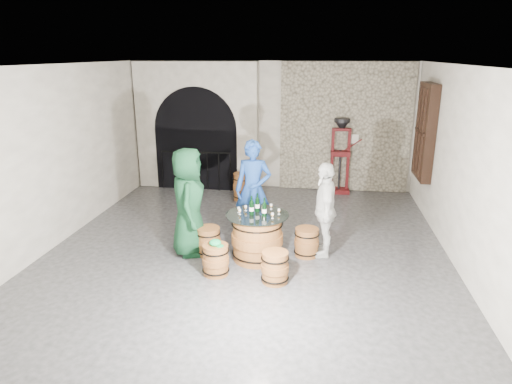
# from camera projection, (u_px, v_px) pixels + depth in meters

# --- Properties ---
(ground) EXTENTS (8.00, 8.00, 0.00)m
(ground) POSITION_uv_depth(u_px,v_px,m) (248.00, 247.00, 8.29)
(ground) COLOR #2A2A2C
(ground) RESTS_ON ground
(wall_back) EXTENTS (8.00, 0.00, 8.00)m
(wall_back) POSITION_uv_depth(u_px,v_px,m) (273.00, 126.00, 11.60)
(wall_back) COLOR silver
(wall_back) RESTS_ON ground
(wall_front) EXTENTS (8.00, 0.00, 8.00)m
(wall_front) POSITION_uv_depth(u_px,v_px,m) (176.00, 264.00, 4.03)
(wall_front) COLOR silver
(wall_front) RESTS_ON ground
(wall_left) EXTENTS (0.00, 8.00, 8.00)m
(wall_left) POSITION_uv_depth(u_px,v_px,m) (58.00, 155.00, 8.30)
(wall_left) COLOR silver
(wall_left) RESTS_ON ground
(wall_right) EXTENTS (0.00, 8.00, 8.00)m
(wall_right) POSITION_uv_depth(u_px,v_px,m) (462.00, 169.00, 7.34)
(wall_right) COLOR silver
(wall_right) RESTS_ON ground
(ceiling) EXTENTS (8.00, 8.00, 0.00)m
(ceiling) POSITION_uv_depth(u_px,v_px,m) (247.00, 65.00, 7.35)
(ceiling) COLOR beige
(ceiling) RESTS_ON wall_back
(stone_facing_panel) EXTENTS (3.20, 0.12, 3.18)m
(stone_facing_panel) POSITION_uv_depth(u_px,v_px,m) (345.00, 128.00, 11.30)
(stone_facing_panel) COLOR tan
(stone_facing_panel) RESTS_ON ground
(arched_opening) EXTENTS (3.10, 0.60, 3.19)m
(arched_opening) POSITION_uv_depth(u_px,v_px,m) (198.00, 127.00, 11.62)
(arched_opening) COLOR silver
(arched_opening) RESTS_ON ground
(shuttered_window) EXTENTS (0.23, 1.10, 2.00)m
(shuttered_window) POSITION_uv_depth(u_px,v_px,m) (425.00, 132.00, 9.57)
(shuttered_window) COLOR black
(shuttered_window) RESTS_ON wall_right
(barrel_table) EXTENTS (1.06, 1.06, 0.81)m
(barrel_table) POSITION_uv_depth(u_px,v_px,m) (257.00, 237.00, 7.70)
(barrel_table) COLOR brown
(barrel_table) RESTS_ON ground
(barrel_stool_left) EXTENTS (0.44, 0.44, 0.50)m
(barrel_stool_left) POSITION_uv_depth(u_px,v_px,m) (209.00, 241.00, 7.92)
(barrel_stool_left) COLOR brown
(barrel_stool_left) RESTS_ON ground
(barrel_stool_far) EXTENTS (0.44, 0.44, 0.50)m
(barrel_stool_far) POSITION_uv_depth(u_px,v_px,m) (254.00, 227.00, 8.58)
(barrel_stool_far) COLOR brown
(barrel_stool_far) RESTS_ON ground
(barrel_stool_right) EXTENTS (0.44, 0.44, 0.50)m
(barrel_stool_right) POSITION_uv_depth(u_px,v_px,m) (307.00, 242.00, 7.88)
(barrel_stool_right) COLOR brown
(barrel_stool_right) RESTS_ON ground
(barrel_stool_near_right) EXTENTS (0.44, 0.44, 0.50)m
(barrel_stool_near_right) POSITION_uv_depth(u_px,v_px,m) (275.00, 267.00, 6.96)
(barrel_stool_near_right) COLOR brown
(barrel_stool_near_right) RESTS_ON ground
(barrel_stool_near_left) EXTENTS (0.44, 0.44, 0.50)m
(barrel_stool_near_left) POSITION_uv_depth(u_px,v_px,m) (216.00, 260.00, 7.21)
(barrel_stool_near_left) COLOR brown
(barrel_stool_near_left) RESTS_ON ground
(green_cap) EXTENTS (0.23, 0.19, 0.10)m
(green_cap) POSITION_uv_depth(u_px,v_px,m) (215.00, 243.00, 7.13)
(green_cap) COLOR #0C8C43
(green_cap) RESTS_ON barrel_stool_near_left
(person_green) EXTENTS (0.78, 1.03, 1.89)m
(person_green) POSITION_uv_depth(u_px,v_px,m) (188.00, 202.00, 7.79)
(person_green) COLOR #0F381F
(person_green) RESTS_ON ground
(person_blue) EXTENTS (0.69, 0.45, 1.87)m
(person_blue) POSITION_uv_depth(u_px,v_px,m) (253.00, 190.00, 8.53)
(person_blue) COLOR navy
(person_blue) RESTS_ON ground
(person_white) EXTENTS (0.45, 0.99, 1.66)m
(person_white) POSITION_uv_depth(u_px,v_px,m) (325.00, 210.00, 7.76)
(person_white) COLOR silver
(person_white) RESTS_ON ground
(wine_bottle_left) EXTENTS (0.08, 0.08, 0.32)m
(wine_bottle_left) POSITION_uv_depth(u_px,v_px,m) (252.00, 207.00, 7.52)
(wine_bottle_left) COLOR black
(wine_bottle_left) RESTS_ON barrel_table
(wine_bottle_center) EXTENTS (0.08, 0.08, 0.32)m
(wine_bottle_center) POSITION_uv_depth(u_px,v_px,m) (264.00, 209.00, 7.44)
(wine_bottle_center) COLOR black
(wine_bottle_center) RESTS_ON barrel_table
(wine_bottle_right) EXTENTS (0.08, 0.08, 0.32)m
(wine_bottle_right) POSITION_uv_depth(u_px,v_px,m) (257.00, 204.00, 7.67)
(wine_bottle_right) COLOR black
(wine_bottle_right) RESTS_ON barrel_table
(tasting_glass_a) EXTENTS (0.05, 0.05, 0.10)m
(tasting_glass_a) POSITION_uv_depth(u_px,v_px,m) (240.00, 212.00, 7.55)
(tasting_glass_a) COLOR orange
(tasting_glass_a) RESTS_ON barrel_table
(tasting_glass_b) EXTENTS (0.05, 0.05, 0.10)m
(tasting_glass_b) POSITION_uv_depth(u_px,v_px,m) (279.00, 212.00, 7.56)
(tasting_glass_b) COLOR orange
(tasting_glass_b) RESTS_ON barrel_table
(tasting_glass_c) EXTENTS (0.05, 0.05, 0.10)m
(tasting_glass_c) POSITION_uv_depth(u_px,v_px,m) (246.00, 208.00, 7.73)
(tasting_glass_c) COLOR orange
(tasting_glass_c) RESTS_ON barrel_table
(tasting_glass_d) EXTENTS (0.05, 0.05, 0.10)m
(tasting_glass_d) POSITION_uv_depth(u_px,v_px,m) (271.00, 207.00, 7.81)
(tasting_glass_d) COLOR orange
(tasting_glass_d) RESTS_ON barrel_table
(tasting_glass_e) EXTENTS (0.05, 0.05, 0.10)m
(tasting_glass_e) POSITION_uv_depth(u_px,v_px,m) (273.00, 216.00, 7.37)
(tasting_glass_e) COLOR orange
(tasting_glass_e) RESTS_ON barrel_table
(tasting_glass_f) EXTENTS (0.05, 0.05, 0.10)m
(tasting_glass_f) POSITION_uv_depth(u_px,v_px,m) (239.00, 210.00, 7.65)
(tasting_glass_f) COLOR orange
(tasting_glass_f) RESTS_ON barrel_table
(side_barrel) EXTENTS (0.49, 0.49, 0.66)m
(side_barrel) POSITION_uv_depth(u_px,v_px,m) (243.00, 187.00, 10.87)
(side_barrel) COLOR brown
(side_barrel) RESTS_ON ground
(corking_press) EXTENTS (0.78, 0.45, 1.87)m
(corking_press) POSITION_uv_depth(u_px,v_px,m) (341.00, 150.00, 11.24)
(corking_press) COLOR #520D0F
(corking_press) RESTS_ON ground
(control_box) EXTENTS (0.18, 0.10, 0.22)m
(control_box) POSITION_uv_depth(u_px,v_px,m) (355.00, 139.00, 11.26)
(control_box) COLOR silver
(control_box) RESTS_ON wall_back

